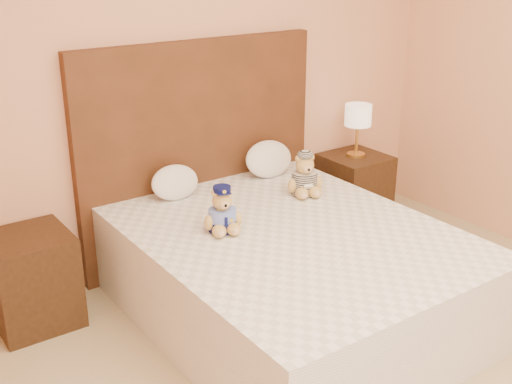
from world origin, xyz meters
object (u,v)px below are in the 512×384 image
Objects in this scene: nightstand_left at (32,280)px; bed at (291,274)px; pillow_left at (175,181)px; teddy_police at (222,209)px; lamp at (358,118)px; teddy_prisoner at (305,174)px; pillow_right at (269,157)px; nightstand_right at (354,189)px.

bed is at bearing -32.62° from nightstand_left.
bed is 3.64× the size of nightstand_left.
nightstand_left is at bearing -178.20° from pillow_left.
bed is 0.57m from teddy_police.
lamp is 1.24× the size of pillow_left.
pillow_left is (-0.71, 0.42, -0.02)m from teddy_prisoner.
pillow_right is at bearing 0.00° from pillow_left.
teddy_police is at bearing -159.97° from lamp.
lamp is at bearing 32.62° from bed.
teddy_police reaches higher than bed.
lamp is at bearing 180.00° from nightstand_right.
nightstand_right is 2.01× the size of teddy_prisoner.
pillow_left is (-0.29, 0.83, 0.39)m from bed.
lamp is at bearing 35.72° from teddy_police.
nightstand_left is 1.38× the size of lamp.
pillow_left is at bearing 109.45° from bed.
bed and nightstand_right have the same top height.
nightstand_right is 2.07× the size of teddy_police.
lamp is 1.50× the size of teddy_police.
pillow_left is (0.03, 0.60, -0.02)m from teddy_police.
nightstand_right is 1.59m from pillow_left.
nightstand_right is at bearing -1.11° from pillow_left.
pillow_left is (-1.54, 0.03, -0.18)m from lamp.
bed is 7.52× the size of teddy_police.
nightstand_right is at bearing 32.62° from bed.
pillow_right is at bearing 177.87° from lamp.
lamp reaches higher than teddy_prisoner.
teddy_prisoner is (-0.83, -0.39, -0.16)m from lamp.
lamp is 0.93m from teddy_prisoner.
teddy_prisoner is at bearing -13.28° from nightstand_left.
teddy_prisoner reaches higher than teddy_police.
pillow_left reaches higher than nightstand_right.
nightstand_right is 0.90m from pillow_right.
teddy_police is (0.93, -0.57, 0.41)m from nightstand_left.
nightstand_right is (2.50, 0.00, 0.00)m from nightstand_left.
nightstand_left is 1.17m from teddy_police.
pillow_right is at bearing 177.87° from nightstand_right.
teddy_police is at bearing -159.97° from nightstand_right.
bed is 1.48m from nightstand_right.
bed is at bearing -116.56° from teddy_prisoner.
teddy_prisoner is (0.74, 0.18, 0.00)m from teddy_police.
teddy_prisoner is 0.84× the size of pillow_left.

